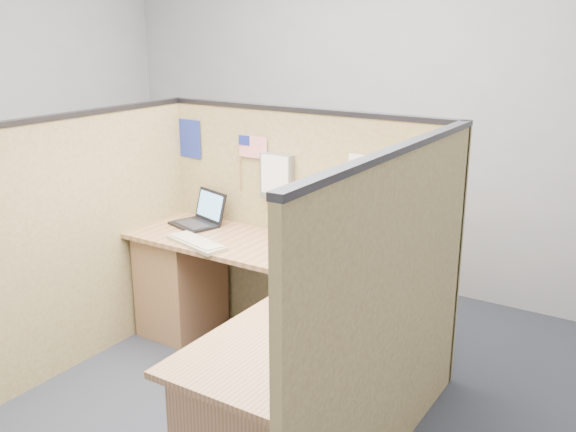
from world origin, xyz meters
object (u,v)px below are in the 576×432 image
Objects in this scene: laptop at (199,216)px; mouse at (337,273)px; l_desk at (262,332)px; keyboard at (196,242)px.

mouse is (1.23, -0.34, -0.03)m from laptop.
laptop reaches higher than l_desk.
laptop is at bearing 143.26° from keyboard.
mouse is (0.35, 0.19, 0.36)m from l_desk.
l_desk is at bearing -14.14° from laptop.
laptop reaches higher than mouse.
keyboard is at bearing -35.32° from laptop.
keyboard is at bearing 180.00° from mouse.
keyboard reaches higher than l_desk.
mouse reaches higher than l_desk.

